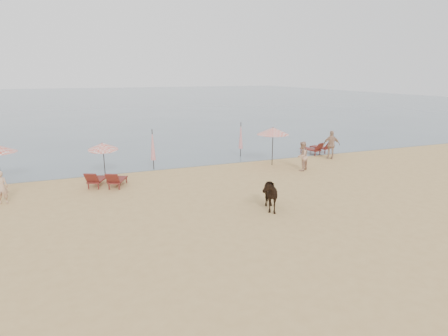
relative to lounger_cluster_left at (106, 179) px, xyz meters
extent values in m
plane|color=tan|center=(5.58, -7.48, -0.43)|extent=(120.00, 120.00, 0.00)
cube|color=#51606B|center=(5.58, 72.52, -0.43)|extent=(160.00, 140.00, 0.06)
cube|color=#602517|center=(-0.40, 0.43, -0.08)|extent=(1.15, 1.51, 0.08)
cube|color=#602517|center=(-0.70, -0.24, 0.19)|extent=(0.76, 0.67, 0.60)
cube|color=#602517|center=(0.58, -0.02, -0.08)|extent=(1.15, 1.51, 0.08)
cube|color=#602517|center=(0.28, -0.69, 0.19)|extent=(0.76, 0.67, 0.60)
cube|color=#602517|center=(14.54, 3.10, -0.06)|extent=(1.08, 1.58, 0.08)
cube|color=#602517|center=(14.78, 2.36, 0.23)|extent=(0.79, 0.66, 0.63)
cube|color=#602517|center=(15.62, 3.45, -0.06)|extent=(1.08, 1.58, 0.08)
cube|color=#602517|center=(15.86, 2.71, 0.23)|extent=(0.79, 0.66, 0.63)
cylinder|color=black|center=(0.09, 2.05, 0.49)|extent=(0.04, 0.04, 1.84)
cone|color=red|center=(0.09, 2.05, 1.37)|extent=(1.62, 1.65, 0.55)
sphere|color=black|center=(0.09, 2.05, 1.54)|extent=(0.07, 0.07, 0.07)
cylinder|color=black|center=(10.31, 1.13, 0.71)|extent=(0.05, 0.05, 2.27)
cone|color=red|center=(10.31, 1.13, 1.79)|extent=(2.02, 2.02, 0.45)
sphere|color=black|center=(10.31, 1.13, 1.99)|extent=(0.08, 0.08, 0.08)
cylinder|color=black|center=(3.00, 2.77, 0.83)|extent=(0.05, 0.05, 2.51)
cone|color=red|center=(3.00, 2.77, 1.13)|extent=(0.31, 0.31, 1.88)
cylinder|color=black|center=(9.44, 4.17, 0.80)|extent=(0.05, 0.05, 2.46)
cone|color=red|center=(9.44, 4.17, 1.10)|extent=(0.30, 0.30, 1.84)
imported|color=black|center=(6.22, -5.93, 0.32)|extent=(1.24, 1.92, 1.50)
imported|color=tan|center=(-4.56, -0.89, 0.35)|extent=(0.58, 0.40, 1.54)
imported|color=tan|center=(11.34, -0.71, 0.46)|extent=(1.09, 1.02, 1.78)
imported|color=tan|center=(14.97, 1.30, 0.55)|extent=(1.24, 0.95, 1.96)
camera|label=1|loc=(-1.10, -19.50, 5.31)|focal=30.00mm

